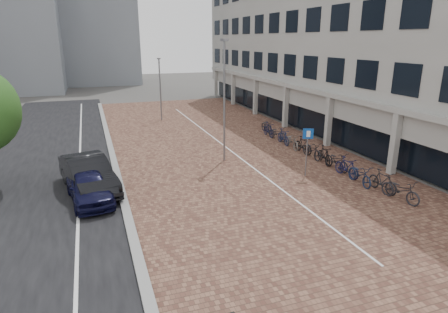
# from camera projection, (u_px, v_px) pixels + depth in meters

# --- Properties ---
(ground) EXTENTS (140.00, 140.00, 0.00)m
(ground) POSITION_uv_depth(u_px,v_px,m) (278.00, 235.00, 14.18)
(ground) COLOR #474442
(ground) RESTS_ON ground
(plaza_brick) EXTENTS (14.50, 42.00, 0.04)m
(plaza_brick) POSITION_uv_depth(u_px,v_px,m) (222.00, 147.00, 25.62)
(plaza_brick) COLOR brown
(plaza_brick) RESTS_ON ground
(street_asphalt) EXTENTS (8.00, 50.00, 0.03)m
(street_asphalt) POSITION_uv_depth(u_px,v_px,m) (43.00, 164.00, 22.14)
(street_asphalt) COLOR black
(street_asphalt) RESTS_ON ground
(curb) EXTENTS (0.35, 42.00, 0.14)m
(curb) POSITION_uv_depth(u_px,v_px,m) (113.00, 157.00, 23.35)
(curb) COLOR gray
(curb) RESTS_ON ground
(lane_line) EXTENTS (0.12, 44.00, 0.00)m
(lane_line) POSITION_uv_depth(u_px,v_px,m) (80.00, 160.00, 22.76)
(lane_line) COLOR white
(lane_line) RESTS_ON street_asphalt
(parking_line) EXTENTS (0.10, 30.00, 0.00)m
(parking_line) POSITION_uv_depth(u_px,v_px,m) (225.00, 146.00, 25.68)
(parking_line) COLOR white
(parking_line) RESTS_ON plaza_brick
(office_building) EXTENTS (8.40, 40.00, 15.00)m
(office_building) POSITION_uv_depth(u_px,v_px,m) (337.00, 19.00, 30.22)
(office_building) COLOR #A4A49E
(office_building) RESTS_ON ground
(car_navy) EXTENTS (2.24, 4.33, 1.41)m
(car_navy) POSITION_uv_depth(u_px,v_px,m) (89.00, 186.00, 16.94)
(car_navy) COLOR black
(car_navy) RESTS_ON ground
(car_dark) EXTENTS (2.88, 5.35, 1.67)m
(car_dark) POSITION_uv_depth(u_px,v_px,m) (88.00, 174.00, 18.07)
(car_dark) COLOR black
(car_dark) RESTS_ON ground
(parking_sign) EXTENTS (0.51, 0.23, 2.58)m
(parking_sign) POSITION_uv_depth(u_px,v_px,m) (307.00, 144.00, 19.74)
(parking_sign) COLOR slate
(parking_sign) RESTS_ON ground
(lamp_near) EXTENTS (0.12, 0.12, 6.90)m
(lamp_near) POSITION_uv_depth(u_px,v_px,m) (224.00, 103.00, 21.79)
(lamp_near) COLOR slate
(lamp_near) RESTS_ON ground
(lamp_far) EXTENTS (0.12, 0.12, 5.35)m
(lamp_far) POSITION_uv_depth(u_px,v_px,m) (160.00, 90.00, 33.25)
(lamp_far) COLOR slate
(lamp_far) RESTS_ON ground
(bike_row) EXTENTS (1.33, 15.83, 1.05)m
(bike_row) POSITION_uv_depth(u_px,v_px,m) (313.00, 150.00, 23.16)
(bike_row) COLOR black
(bike_row) RESTS_ON ground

